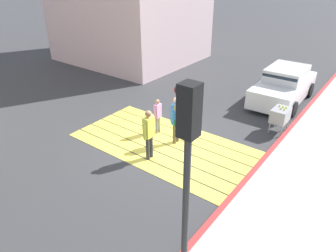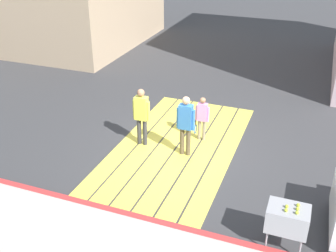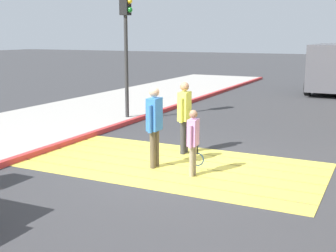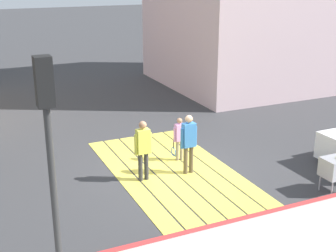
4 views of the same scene
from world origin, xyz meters
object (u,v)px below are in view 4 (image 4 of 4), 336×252
at_px(pedestrian_adult_lead, 189,140).
at_px(traffic_light_corner, 48,127).
at_px(pedestrian_child_with_racket, 179,137).
at_px(pedestrian_adult_trailing, 143,146).

bearing_deg(pedestrian_adult_lead, traffic_light_corner, 127.16).
distance_m(pedestrian_adult_lead, pedestrian_child_with_racket, 1.01).
height_order(traffic_light_corner, pedestrian_child_with_racket, traffic_light_corner).
bearing_deg(pedestrian_adult_trailing, traffic_light_corner, 138.31).
xyz_separation_m(pedestrian_adult_lead, pedestrian_adult_trailing, (0.10, 1.33, -0.01)).
bearing_deg(pedestrian_child_with_racket, pedestrian_adult_lead, 169.75).
bearing_deg(traffic_light_corner, pedestrian_adult_trailing, -41.69).
bearing_deg(pedestrian_child_with_racket, pedestrian_adult_trailing, 119.96).
relative_size(pedestrian_adult_lead, pedestrian_adult_trailing, 1.01).
bearing_deg(pedestrian_child_with_racket, traffic_light_corner, 133.27).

